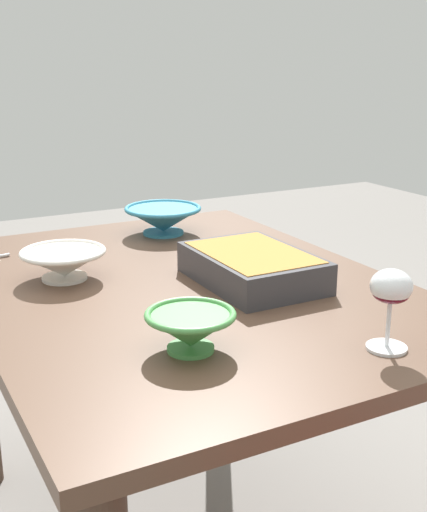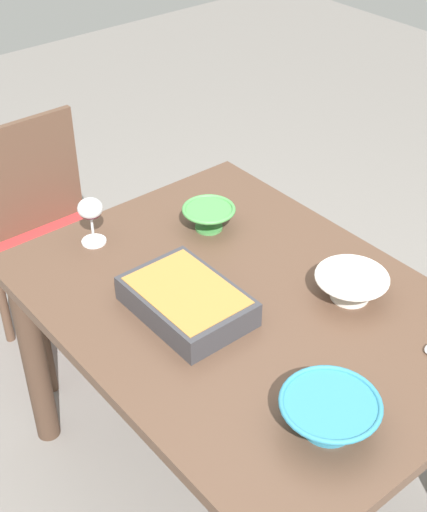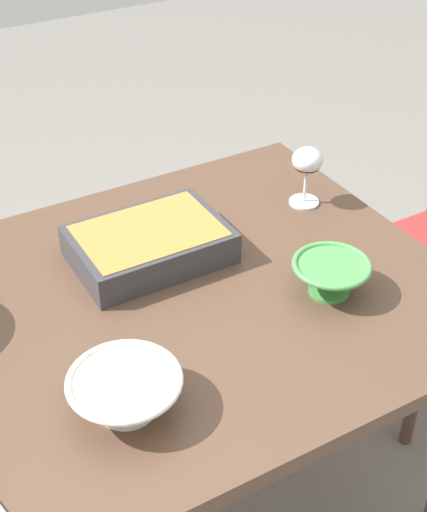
{
  "view_description": "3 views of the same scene",
  "coord_description": "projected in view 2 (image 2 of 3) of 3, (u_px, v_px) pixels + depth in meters",
  "views": [
    {
      "loc": [
        -1.33,
        0.63,
        1.25
      ],
      "look_at": [
        -0.05,
        -0.05,
        0.82
      ],
      "focal_mm": 47.13,
      "sensor_mm": 36.0,
      "label": 1
    },
    {
      "loc": [
        1.1,
        -1.01,
        1.99
      ],
      "look_at": [
        -0.15,
        0.01,
        0.81
      ],
      "focal_mm": 50.86,
      "sensor_mm": 36.0,
      "label": 2
    },
    {
      "loc": [
        0.47,
        1.08,
        1.71
      ],
      "look_at": [
        -0.18,
        -0.06,
        0.77
      ],
      "focal_mm": 52.19,
      "sensor_mm": 36.0,
      "label": 3
    }
  ],
  "objects": [
    {
      "name": "serving_bowl",
      "position": [
        329.0,
        413.0,
        1.57
      ],
      "size": [
        0.23,
        0.23,
        0.08
      ],
      "color": "teal",
      "rests_on": "dining_table"
    },
    {
      "name": "mixing_bowl",
      "position": [
        351.0,
        285.0,
        1.94
      ],
      "size": [
        0.2,
        0.2,
        0.07
      ],
      "color": "white",
      "rests_on": "dining_table"
    },
    {
      "name": "dining_table",
      "position": [
        245.0,
        338.0,
        2.02
      ],
      "size": [
        1.26,
        0.93,
        0.74
      ],
      "color": "brown",
      "rests_on": "ground_plane"
    },
    {
      "name": "small_bowl",
      "position": [
        209.0,
        217.0,
        2.2
      ],
      "size": [
        0.16,
        0.16,
        0.07
      ],
      "color": "#4C994C",
      "rests_on": "dining_table"
    },
    {
      "name": "casserole_dish",
      "position": [
        187.0,
        300.0,
        1.89
      ],
      "size": [
        0.33,
        0.23,
        0.07
      ],
      "color": "#38383D",
      "rests_on": "dining_table"
    },
    {
      "name": "wine_glass",
      "position": [
        90.0,
        212.0,
        2.11
      ],
      "size": [
        0.07,
        0.07,
        0.15
      ],
      "color": "white",
      "rests_on": "dining_table"
    },
    {
      "name": "chair",
      "position": [
        49.0,
        231.0,
        2.66
      ],
      "size": [
        0.39,
        0.42,
        0.9
      ],
      "color": "#B22D2D",
      "rests_on": "ground_plane"
    },
    {
      "name": "ground_plane",
      "position": [
        240.0,
        476.0,
        2.38
      ],
      "size": [
        8.0,
        8.0,
        0.0
      ],
      "primitive_type": "plane",
      "color": "gray"
    }
  ]
}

